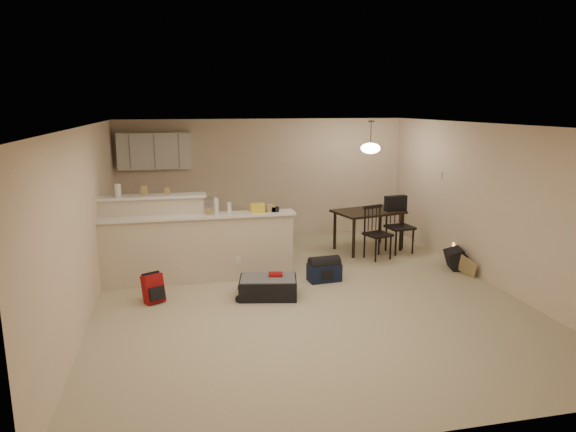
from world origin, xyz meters
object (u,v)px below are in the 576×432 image
object	(u,v)px
red_backpack	(153,288)
navy_duffel	(324,272)
dining_chair_near	(378,233)
black_daypack	(456,259)
pendant_lamp	(370,148)
suitcase	(268,288)
dining_chair_far	(400,226)
dining_table	(368,215)

from	to	relation	value
red_backpack	navy_duffel	bearing A→B (deg)	-20.39
dining_chair_near	black_daypack	xyz separation A→B (m)	(1.10, -0.85, -0.32)
pendant_lamp	suitcase	distance (m)	3.63
red_backpack	navy_duffel	world-z (taller)	red_backpack
dining_chair_far	suitcase	size ratio (longest dim) A/B	1.26
dining_chair_far	red_backpack	size ratio (longest dim) A/B	2.57
dining_table	red_backpack	distance (m)	4.45
suitcase	red_backpack	size ratio (longest dim) A/B	2.04
pendant_lamp	suitcase	size ratio (longest dim) A/B	0.74
pendant_lamp	red_backpack	bearing A→B (deg)	-154.23
red_backpack	navy_duffel	distance (m)	2.68
black_daypack	red_backpack	bearing A→B (deg)	109.71
dining_chair_near	dining_table	bearing A→B (deg)	69.15
dining_chair_far	dining_chair_near	bearing A→B (deg)	-160.31
dining_table	dining_chair_far	distance (m)	0.63
dining_chair_near	dining_chair_far	world-z (taller)	dining_chair_far
dining_table	black_daypack	distance (m)	1.87
dining_chair_far	navy_duffel	size ratio (longest dim) A/B	2.04
dining_chair_near	red_backpack	bearing A→B (deg)	-179.13
black_daypack	dining_table	bearing A→B (deg)	50.75
dining_chair_far	dining_table	bearing A→B (deg)	143.19
dining_chair_far	red_backpack	xyz separation A→B (m)	(-4.52, -1.63, -0.32)
navy_duffel	dining_chair_near	bearing A→B (deg)	31.62
dining_chair_near	red_backpack	size ratio (longest dim) A/B	2.38
dining_chair_near	black_daypack	distance (m)	1.43
suitcase	black_daypack	world-z (taller)	black_daypack
dining_chair_near	suitcase	size ratio (longest dim) A/B	1.17
dining_chair_near	suitcase	bearing A→B (deg)	-165.19
dining_chair_far	black_daypack	size ratio (longest dim) A/B	2.73
pendant_lamp	dining_chair_far	bearing A→B (deg)	-28.57
pendant_lamp	dining_chair_near	world-z (taller)	pendant_lamp
dining_chair_far	black_daypack	xyz separation A→B (m)	(0.53, -1.15, -0.36)
black_daypack	dining_chair_far	bearing A→B (deg)	39.06
dining_chair_far	navy_duffel	bearing A→B (deg)	-153.88
red_backpack	black_daypack	xyz separation A→B (m)	(5.05, 0.48, -0.03)
pendant_lamp	navy_duffel	bearing A→B (deg)	-130.35
dining_table	suitcase	bearing A→B (deg)	-152.46
red_backpack	pendant_lamp	bearing A→B (deg)	-2.24
dining_chair_near	red_backpack	world-z (taller)	dining_chair_near
navy_duffel	suitcase	bearing A→B (deg)	-159.03
dining_chair_near	black_daypack	world-z (taller)	dining_chair_near
pendant_lamp	black_daypack	world-z (taller)	pendant_lamp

